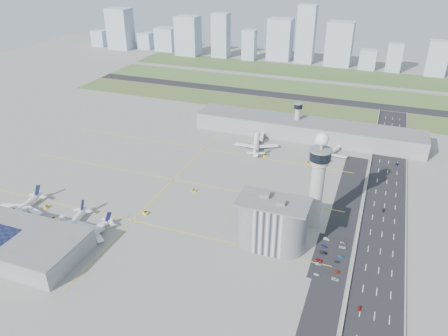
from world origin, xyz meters
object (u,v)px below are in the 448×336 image
(airplane_far_b, at_px, (332,150))
(airplane_near_c, at_px, (88,229))
(airplane_near_a, at_px, (19,206))
(airplane_near_b, at_px, (71,221))
(jet_bridge_far_1, at_px, (316,143))
(car_lot_5, at_px, (327,239))
(car_lot_0, at_px, (316,274))
(tug_2, at_px, (145,213))
(car_hw_2, at_px, (397,164))
(car_lot_10, at_px, (343,247))
(car_lot_4, at_px, (324,246))
(car_lot_7, at_px, (337,272))
(admin_building, at_px, (272,223))
(car_lot_2, at_px, (319,260))
(jet_bridge_near_1, at_px, (47,230))
(car_lot_11, at_px, (343,243))
(tug_0, at_px, (47,207))
(car_lot_8, at_px, (337,262))
(tug_3, at_px, (194,191))
(car_lot_3, at_px, (324,253))
(secondary_tower, at_px, (297,116))
(jet_bridge_near_0, at_px, (10,220))
(control_tower, at_px, (318,177))
(tug_4, at_px, (265,155))
(tug_5, at_px, (308,163))
(car_hw_0, at_px, (359,309))
(car_lot_1, at_px, (318,264))
(car_hw_1, at_px, (383,210))
(tug_1, at_px, (54,218))
(car_lot_9, at_px, (341,257))
(airplane_far_a, at_px, (256,141))
(car_lot_6, at_px, (336,279))
(jet_bridge_near_2, at_px, (87,240))

(airplane_far_b, bearing_deg, airplane_near_c, 161.61)
(airplane_near_a, height_order, airplane_near_b, airplane_near_a)
(jet_bridge_far_1, distance_m, car_lot_5, 141.09)
(car_lot_0, bearing_deg, tug_2, 86.73)
(jet_bridge_far_1, bearing_deg, car_hw_2, 68.30)
(jet_bridge_far_1, height_order, car_lot_10, jet_bridge_far_1)
(car_lot_4, bearing_deg, car_lot_7, -149.49)
(admin_building, height_order, car_lot_2, admin_building)
(jet_bridge_near_1, bearing_deg, car_lot_11, -62.69)
(tug_0, bearing_deg, airplane_near_c, 164.68)
(car_lot_11, bearing_deg, car_lot_8, -179.77)
(airplane_near_a, bearing_deg, tug_3, 122.97)
(admin_building, xyz_separation_m, car_lot_3, (31.53, 2.27, -14.66))
(tug_2, relative_size, car_lot_7, 0.86)
(secondary_tower, relative_size, jet_bridge_near_0, 2.28)
(control_tower, distance_m, tug_3, 96.79)
(jet_bridge_near_1, height_order, tug_4, jet_bridge_near_1)
(airplane_far_b, distance_m, tug_5, 27.93)
(airplane_near_c, relative_size, tug_4, 9.41)
(car_lot_3, relative_size, car_hw_0, 1.29)
(car_lot_1, bearing_deg, jet_bridge_near_0, 89.84)
(jet_bridge_near_0, bearing_deg, car_hw_0, -79.22)
(airplane_near_c, xyz_separation_m, tug_3, (39.20, 72.26, -3.95))
(car_lot_3, bearing_deg, tug_0, 94.57)
(admin_building, xyz_separation_m, tug_0, (-156.06, -15.20, -14.44))
(car_hw_1, bearing_deg, car_lot_0, -112.74)
(airplane_far_b, height_order, car_lot_1, airplane_far_b)
(jet_bridge_near_1, xyz_separation_m, tug_1, (-6.76, 13.78, -1.95))
(car_lot_5, relative_size, car_lot_9, 1.10)
(tug_1, xyz_separation_m, car_lot_5, (172.84, 41.61, -0.27))
(airplane_far_a, bearing_deg, jet_bridge_far_1, -79.84)
(car_lot_0, relative_size, car_lot_5, 0.88)
(car_lot_7, bearing_deg, car_hw_2, -15.56)
(car_lot_6, distance_m, car_hw_0, 22.57)
(car_lot_9, relative_size, car_lot_11, 0.83)
(car_lot_10, bearing_deg, tug_5, 22.55)
(jet_bridge_near_1, xyz_separation_m, car_lot_0, (165.94, 20.82, -2.28))
(car_lot_11, bearing_deg, airplane_far_a, 41.35)
(tug_4, height_order, car_lot_11, tug_4)
(admin_building, height_order, airplane_near_c, admin_building)
(airplane_near_c, bearing_deg, car_lot_8, 121.61)
(airplane_near_c, bearing_deg, tug_3, 172.44)
(car_lot_1, bearing_deg, tug_3, 54.73)
(tug_0, relative_size, car_lot_1, 0.85)
(jet_bridge_near_0, relative_size, car_hw_0, 4.06)
(car_hw_0, bearing_deg, car_hw_2, 90.87)
(tug_2, bearing_deg, tug_5, 155.22)
(jet_bridge_near_2, height_order, tug_5, jet_bridge_near_2)
(car_lot_5, bearing_deg, tug_1, 111.36)
(secondary_tower, distance_m, airplane_near_a, 246.70)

